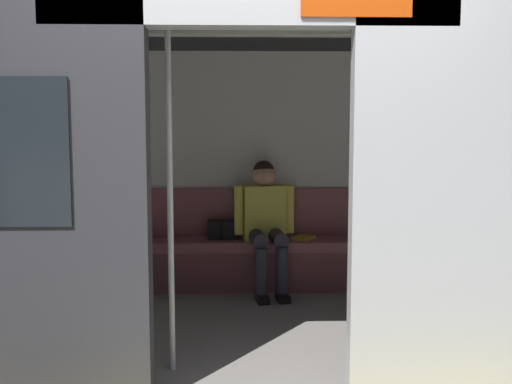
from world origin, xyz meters
name	(u,v)px	position (x,y,z in m)	size (l,w,h in m)	color
train_car	(236,120)	(0.08, -1.24, 1.54)	(6.40, 2.79, 2.32)	#ADAFB5
bench_seat	(246,252)	(0.00, -2.28, 0.35)	(2.98, 0.44, 0.46)	#935156
person_seated	(265,217)	(-0.18, -2.23, 0.68)	(0.55, 0.71, 1.19)	#D8CC4C
handbag	(222,230)	(0.22, -2.36, 0.55)	(0.26, 0.15, 0.17)	black
book	(304,237)	(-0.54, -2.31, 0.48)	(0.15, 0.22, 0.03)	gold
grab_pole_door	(170,195)	(0.47, -0.43, 1.09)	(0.04, 0.04, 2.18)	silver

